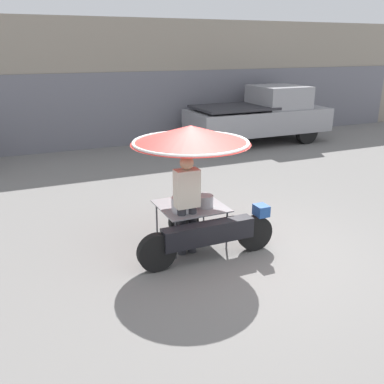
% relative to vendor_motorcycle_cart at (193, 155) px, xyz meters
% --- Properties ---
extents(ground_plane, '(36.00, 36.00, 0.00)m').
position_rel_vendor_motorcycle_cart_xyz_m(ground_plane, '(0.60, -0.52, -1.56)').
color(ground_plane, slate).
extents(shopfront_building, '(28.00, 2.06, 4.05)m').
position_rel_vendor_motorcycle_cart_xyz_m(shopfront_building, '(0.60, 8.92, 0.46)').
color(shopfront_building, gray).
rests_on(shopfront_building, ground).
extents(vendor_motorcycle_cart, '(2.29, 1.91, 2.01)m').
position_rel_vendor_motorcycle_cart_xyz_m(vendor_motorcycle_cart, '(0.00, 0.00, 0.00)').
color(vendor_motorcycle_cart, black).
rests_on(vendor_motorcycle_cart, ground).
extents(vendor_person, '(0.38, 0.22, 1.62)m').
position_rel_vendor_motorcycle_cart_xyz_m(vendor_person, '(-0.21, -0.23, -0.65)').
color(vendor_person, '#2D2D33').
rests_on(vendor_person, ground).
extents(pickup_truck, '(4.89, 1.92, 1.91)m').
position_rel_vendor_motorcycle_cart_xyz_m(pickup_truck, '(5.49, 6.47, -0.63)').
color(pickup_truck, black).
rests_on(pickup_truck, ground).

